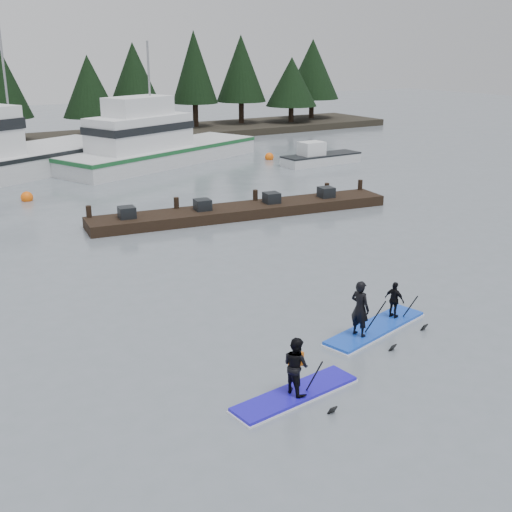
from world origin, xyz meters
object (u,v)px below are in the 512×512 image
fishing_boat_medium (156,155)px  floating_dock (243,211)px  paddleboard_solo (296,377)px  paddleboard_duo (374,316)px

fishing_boat_medium → floating_dock: 15.19m
fishing_boat_medium → floating_dock: fishing_boat_medium is taller
paddleboard_solo → paddleboard_duo: size_ratio=0.87×
paddleboard_solo → floating_dock: bearing=57.3°
paddleboard_solo → paddleboard_duo: 4.26m
fishing_boat_medium → floating_dock: bearing=-119.1°
floating_dock → paddleboard_duo: bearing=-97.1°
fishing_boat_medium → paddleboard_solo: (-9.48, -29.82, -0.13)m
fishing_boat_medium → paddleboard_solo: size_ratio=4.78×
paddleboard_duo → paddleboard_solo: bearing=-169.4°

